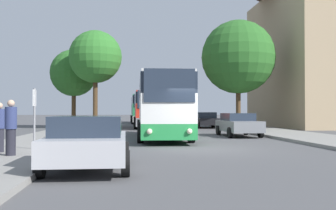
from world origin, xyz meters
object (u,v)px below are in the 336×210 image
(pedestrian_waiting_near, at_px, (11,127))
(tree_right_near, at_px, (238,57))
(tree_left_far, at_px, (74,73))
(bus_stop_sign, at_px, (34,111))
(parked_car_left_curb, at_px, (88,141))
(tree_left_near, at_px, (95,57))
(bus_middle, at_px, (148,109))
(bus_rear, at_px, (142,109))
(bus_front, at_px, (162,106))
(parked_car_right_near, at_px, (238,124))
(parked_car_right_far, at_px, (206,120))

(pedestrian_waiting_near, distance_m, tree_right_near, 24.31)
(tree_left_far, bearing_deg, bus_stop_sign, -85.61)
(parked_car_left_curb, bearing_deg, tree_left_near, 93.89)
(tree_left_near, relative_size, tree_right_near, 0.91)
(bus_middle, distance_m, parked_car_left_curb, 26.02)
(pedestrian_waiting_near, xyz_separation_m, tree_left_far, (-1.55, 25.00, 4.09))
(bus_rear, xyz_separation_m, tree_right_near, (7.64, -17.11, 4.29))
(bus_middle, distance_m, bus_rear, 13.38)
(bus_front, height_order, bus_stop_sign, bus_front)
(bus_middle, height_order, tree_left_far, tree_left_far)
(bus_stop_sign, height_order, pedestrian_waiting_near, bus_stop_sign)
(bus_stop_sign, bearing_deg, parked_car_right_near, 40.20)
(tree_left_far, bearing_deg, pedestrian_waiting_near, -86.44)
(bus_stop_sign, bearing_deg, bus_rear, 81.79)
(bus_front, distance_m, tree_right_near, 13.76)
(pedestrian_waiting_near, xyz_separation_m, tree_right_near, (12.88, 19.97, 5.11))
(parked_car_right_far, relative_size, pedestrian_waiting_near, 2.51)
(parked_car_left_curb, distance_m, bus_stop_sign, 5.00)
(bus_middle, distance_m, pedestrian_waiting_near, 24.33)
(bus_rear, relative_size, bus_stop_sign, 5.47)
(parked_car_left_curb, relative_size, pedestrian_waiting_near, 2.47)
(bus_front, xyz_separation_m, bus_middle, (-0.07, 14.50, -0.08))
(bus_rear, height_order, parked_car_left_curb, bus_rear)
(bus_middle, distance_m, parked_car_right_near, 13.95)
(parked_car_right_near, bearing_deg, pedestrian_waiting_near, 45.74)
(bus_front, bearing_deg, tree_left_near, 112.40)
(tree_right_near, bearing_deg, parked_car_left_curb, -114.94)
(parked_car_right_near, bearing_deg, parked_car_left_curb, 58.75)
(bus_front, xyz_separation_m, tree_left_near, (-4.71, 12.10, 4.35))
(parked_car_left_curb, distance_m, tree_left_far, 27.81)
(tree_left_near, height_order, tree_right_near, tree_right_near)
(bus_stop_sign, distance_m, tree_left_far, 23.17)
(bus_middle, xyz_separation_m, parked_car_right_far, (5.21, -0.92, -0.98))
(bus_front, height_order, tree_left_near, tree_left_near)
(bus_rear, height_order, tree_left_far, tree_left_far)
(bus_rear, distance_m, bus_stop_sign, 35.27)
(tree_left_far, bearing_deg, bus_front, -66.02)
(bus_front, relative_size, bus_stop_sign, 4.72)
(parked_car_right_near, relative_size, bus_stop_sign, 2.04)
(bus_stop_sign, bearing_deg, tree_left_near, 88.30)
(bus_front, distance_m, tree_left_far, 17.60)
(bus_middle, bearing_deg, tree_left_near, -152.37)
(bus_middle, xyz_separation_m, tree_right_near, (7.47, -3.74, 4.41))
(bus_stop_sign, relative_size, tree_right_near, 0.24)
(pedestrian_waiting_near, bearing_deg, tree_left_near, -138.90)
(bus_front, distance_m, bus_stop_sign, 8.79)
(tree_right_near, bearing_deg, tree_left_near, 173.70)
(parked_car_right_near, height_order, tree_left_near, tree_left_near)
(parked_car_right_far, distance_m, tree_right_near, 6.48)
(tree_left_near, bearing_deg, bus_middle, 27.32)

